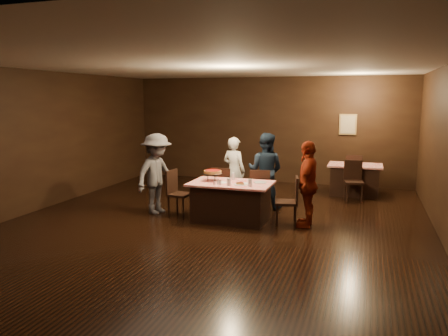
{
  "coord_description": "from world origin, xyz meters",
  "views": [
    {
      "loc": [
        2.73,
        -7.32,
        2.41
      ],
      "look_at": [
        -0.02,
        1.0,
        1.0
      ],
      "focal_mm": 35.0,
      "sensor_mm": 36.0,
      "label": 1
    }
  ],
  "objects_px": {
    "chair_far_left": "(224,188)",
    "glass_back": "(233,176)",
    "chair_back_near": "(354,181)",
    "pizza_stand": "(213,172)",
    "plate_empty": "(260,182)",
    "diner_white_jacket": "(234,171)",
    "glass_front_left": "(229,182)",
    "chair_far_right": "(260,191)",
    "chair_end_right": "(286,201)",
    "diner_navy_hoodie": "(265,171)",
    "chair_end_left": "(180,193)",
    "glass_front_right": "(250,183)",
    "back_table": "(355,180)",
    "diner_grey_knit": "(157,174)",
    "chair_back_far": "(355,172)",
    "diner_red_shirt": "(308,184)",
    "main_table": "(231,202)"
  },
  "relations": [
    {
      "from": "chair_far_right",
      "to": "glass_front_left",
      "type": "relative_size",
      "value": 6.79
    },
    {
      "from": "pizza_stand",
      "to": "glass_front_right",
      "type": "xyz_separation_m",
      "value": [
        0.85,
        -0.3,
        -0.11
      ]
    },
    {
      "from": "chair_far_left",
      "to": "diner_navy_hoodie",
      "type": "distance_m",
      "value": 1.01
    },
    {
      "from": "diner_red_shirt",
      "to": "pizza_stand",
      "type": "xyz_separation_m",
      "value": [
        -1.88,
        -0.03,
        0.14
      ]
    },
    {
      "from": "chair_back_near",
      "to": "plate_empty",
      "type": "relative_size",
      "value": 3.8
    },
    {
      "from": "chair_far_left",
      "to": "chair_back_far",
      "type": "bearing_deg",
      "value": -128.76
    },
    {
      "from": "diner_white_jacket",
      "to": "glass_front_right",
      "type": "height_order",
      "value": "diner_white_jacket"
    },
    {
      "from": "back_table",
      "to": "chair_back_near",
      "type": "bearing_deg",
      "value": -90.0
    },
    {
      "from": "chair_end_right",
      "to": "diner_grey_knit",
      "type": "bearing_deg",
      "value": -102.7
    },
    {
      "from": "back_table",
      "to": "diner_red_shirt",
      "type": "distance_m",
      "value": 3.25
    },
    {
      "from": "diner_white_jacket",
      "to": "diner_navy_hoodie",
      "type": "distance_m",
      "value": 0.74
    },
    {
      "from": "diner_white_jacket",
      "to": "glass_back",
      "type": "relative_size",
      "value": 11.06
    },
    {
      "from": "chair_end_right",
      "to": "glass_front_right",
      "type": "xyz_separation_m",
      "value": [
        -0.65,
        -0.25,
        0.37
      ]
    },
    {
      "from": "chair_far_right",
      "to": "pizza_stand",
      "type": "relative_size",
      "value": 2.5
    },
    {
      "from": "diner_grey_knit",
      "to": "chair_end_right",
      "type": "bearing_deg",
      "value": -74.17
    },
    {
      "from": "chair_far_right",
      "to": "chair_end_right",
      "type": "bearing_deg",
      "value": 119.61
    },
    {
      "from": "back_table",
      "to": "chair_end_left",
      "type": "height_order",
      "value": "chair_end_left"
    },
    {
      "from": "chair_end_left",
      "to": "plate_empty",
      "type": "bearing_deg",
      "value": -78.38
    },
    {
      "from": "chair_back_near",
      "to": "diner_white_jacket",
      "type": "height_order",
      "value": "diner_white_jacket"
    },
    {
      "from": "chair_far_left",
      "to": "diner_white_jacket",
      "type": "relative_size",
      "value": 0.61
    },
    {
      "from": "chair_end_right",
      "to": "diner_red_shirt",
      "type": "relative_size",
      "value": 0.58
    },
    {
      "from": "chair_far_left",
      "to": "chair_back_far",
      "type": "xyz_separation_m",
      "value": [
        2.64,
        3.06,
        0.0
      ]
    },
    {
      "from": "glass_front_left",
      "to": "diner_red_shirt",
      "type": "bearing_deg",
      "value": 14.95
    },
    {
      "from": "chair_back_far",
      "to": "plate_empty",
      "type": "xyz_separation_m",
      "value": [
        -1.69,
        -3.66,
        0.3
      ]
    },
    {
      "from": "back_table",
      "to": "diner_grey_knit",
      "type": "xyz_separation_m",
      "value": [
        -3.89,
        -3.15,
        0.46
      ]
    },
    {
      "from": "diner_navy_hoodie",
      "to": "glass_back",
      "type": "relative_size",
      "value": 11.88
    },
    {
      "from": "chair_end_right",
      "to": "chair_back_far",
      "type": "height_order",
      "value": "same"
    },
    {
      "from": "chair_end_right",
      "to": "plate_empty",
      "type": "distance_m",
      "value": 0.65
    },
    {
      "from": "chair_back_near",
      "to": "glass_front_right",
      "type": "relative_size",
      "value": 6.79
    },
    {
      "from": "chair_end_left",
      "to": "pizza_stand",
      "type": "distance_m",
      "value": 0.85
    },
    {
      "from": "chair_far_right",
      "to": "pizza_stand",
      "type": "bearing_deg",
      "value": 27.77
    },
    {
      "from": "chair_back_far",
      "to": "chair_back_near",
      "type": "bearing_deg",
      "value": 101.07
    },
    {
      "from": "diner_white_jacket",
      "to": "main_table",
      "type": "bearing_deg",
      "value": 121.06
    },
    {
      "from": "main_table",
      "to": "chair_far_left",
      "type": "height_order",
      "value": "chair_far_left"
    },
    {
      "from": "chair_far_left",
      "to": "glass_back",
      "type": "distance_m",
      "value": 0.68
    },
    {
      "from": "chair_back_far",
      "to": "glass_front_left",
      "type": "distance_m",
      "value": 4.67
    },
    {
      "from": "chair_far_left",
      "to": "glass_front_left",
      "type": "height_order",
      "value": "chair_far_left"
    },
    {
      "from": "main_table",
      "to": "chair_end_left",
      "type": "distance_m",
      "value": 1.1
    },
    {
      "from": "plate_empty",
      "to": "glass_back",
      "type": "xyz_separation_m",
      "value": [
        -0.6,
        0.15,
        0.06
      ]
    },
    {
      "from": "chair_back_near",
      "to": "chair_end_right",
      "type": "bearing_deg",
      "value": -125.17
    },
    {
      "from": "glass_front_left",
      "to": "glass_back",
      "type": "distance_m",
      "value": 0.61
    },
    {
      "from": "pizza_stand",
      "to": "plate_empty",
      "type": "relative_size",
      "value": 1.52
    },
    {
      "from": "diner_red_shirt",
      "to": "plate_empty",
      "type": "relative_size",
      "value": 6.52
    },
    {
      "from": "chair_back_near",
      "to": "pizza_stand",
      "type": "xyz_separation_m",
      "value": [
        -2.64,
        -2.46,
        0.48
      ]
    },
    {
      "from": "diner_white_jacket",
      "to": "glass_front_left",
      "type": "bearing_deg",
      "value": 120.13
    },
    {
      "from": "chair_far_left",
      "to": "chair_far_right",
      "type": "height_order",
      "value": "same"
    },
    {
      "from": "chair_back_far",
      "to": "diner_white_jacket",
      "type": "bearing_deg",
      "value": 55.23
    },
    {
      "from": "chair_far_left",
      "to": "chair_end_right",
      "type": "distance_m",
      "value": 1.68
    },
    {
      "from": "back_table",
      "to": "glass_front_right",
      "type": "relative_size",
      "value": 9.29
    },
    {
      "from": "chair_end_right",
      "to": "chair_back_near",
      "type": "height_order",
      "value": "same"
    }
  ]
}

